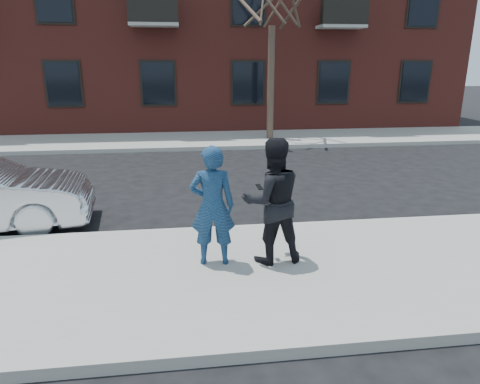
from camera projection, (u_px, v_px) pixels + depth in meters
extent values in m
plane|color=black|center=(110.00, 281.00, 6.16)|extent=(100.00, 100.00, 0.00)
cube|color=gray|center=(107.00, 285.00, 5.90)|extent=(50.00, 3.50, 0.15)
cube|color=#999691|center=(124.00, 235.00, 7.61)|extent=(50.00, 0.10, 0.15)
cube|color=gray|center=(156.00, 141.00, 16.82)|extent=(50.00, 3.50, 0.15)
cube|color=#999691|center=(153.00, 150.00, 15.11)|extent=(50.00, 0.10, 0.15)
cube|color=maroon|center=(197.00, 2.00, 21.76)|extent=(24.00, 10.00, 12.00)
cube|color=black|center=(248.00, 83.00, 18.29)|extent=(1.30, 0.06, 1.70)
cube|color=black|center=(415.00, 82.00, 19.21)|extent=(1.30, 0.06, 1.70)
cube|color=black|center=(249.00, 2.00, 17.36)|extent=(1.30, 0.06, 1.70)
cube|color=black|center=(424.00, 5.00, 18.29)|extent=(1.30, 0.06, 1.70)
cylinder|color=#3C2E24|center=(271.00, 84.00, 16.50)|extent=(0.26, 0.26, 4.20)
imported|color=navy|center=(212.00, 206.00, 6.16)|extent=(0.68, 0.47, 1.78)
cube|color=black|center=(208.00, 173.00, 6.24)|extent=(0.08, 0.13, 0.08)
imported|color=black|center=(272.00, 201.00, 6.24)|extent=(0.97, 0.79, 1.87)
cube|color=black|center=(259.00, 187.00, 6.32)|extent=(0.10, 0.15, 0.06)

